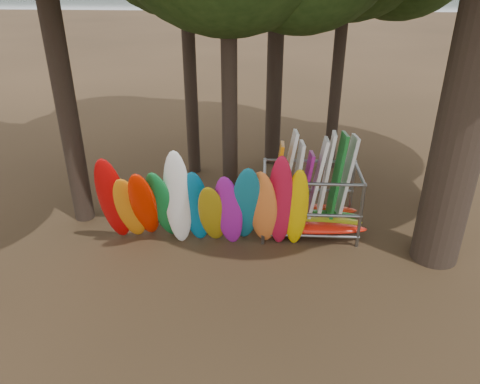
{
  "coord_description": "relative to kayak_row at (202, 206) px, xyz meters",
  "views": [
    {
      "loc": [
        -0.0,
        -9.74,
        7.15
      ],
      "look_at": [
        -0.64,
        1.5,
        1.4
      ],
      "focal_mm": 35.0,
      "sensor_mm": 36.0,
      "label": 1
    }
  ],
  "objects": [
    {
      "name": "ground",
      "position": [
        1.58,
        -0.75,
        -1.33
      ],
      "size": [
        120.0,
        120.0,
        0.0
      ],
      "primitive_type": "plane",
      "color": "#47331E",
      "rests_on": "ground"
    },
    {
      "name": "lake",
      "position": [
        1.58,
        59.25,
        -1.33
      ],
      "size": [
        160.0,
        160.0,
        0.0
      ],
      "primitive_type": "plane",
      "color": "gray",
      "rests_on": "ground"
    },
    {
      "name": "kayak_row",
      "position": [
        0.0,
        0.0,
        0.0
      ],
      "size": [
        5.5,
        2.2,
        3.2
      ],
      "color": "#BF0708",
      "rests_on": "ground"
    },
    {
      "name": "storage_rack",
      "position": [
        2.88,
        1.16,
        -0.41
      ],
      "size": [
        3.14,
        1.59,
        2.92
      ],
      "color": "slate",
      "rests_on": "ground"
    }
  ]
}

